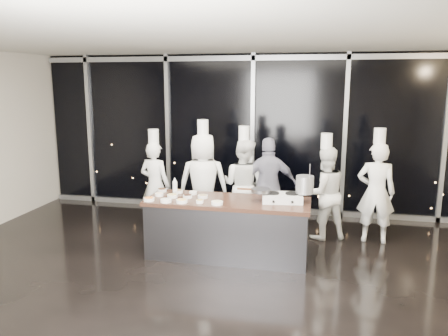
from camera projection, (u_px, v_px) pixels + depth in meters
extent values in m
plane|color=black|center=(214.00, 282.00, 5.87)|extent=(9.00, 9.00, 0.00)
cube|color=beige|center=(253.00, 134.00, 8.92)|extent=(9.00, 0.02, 3.20)
cube|color=beige|center=(52.00, 292.00, 2.20)|extent=(9.00, 0.02, 3.20)
cube|color=beige|center=(213.00, 35.00, 5.25)|extent=(9.00, 7.00, 0.02)
cube|color=black|center=(253.00, 134.00, 8.86)|extent=(8.90, 0.04, 3.18)
cube|color=#989CA0|center=(254.00, 58.00, 8.52)|extent=(8.90, 0.08, 0.10)
cube|color=#989CA0|center=(252.00, 208.00, 9.11)|extent=(8.90, 0.08, 0.10)
cube|color=#989CA0|center=(90.00, 130.00, 9.55)|extent=(0.08, 0.08, 3.20)
cube|color=#989CA0|center=(168.00, 132.00, 9.18)|extent=(0.08, 0.08, 3.20)
cube|color=#989CA0|center=(253.00, 134.00, 8.81)|extent=(0.08, 0.08, 3.20)
cube|color=#989CA0|center=(345.00, 137.00, 8.44)|extent=(0.08, 0.08, 3.20)
cube|color=#989CA0|center=(445.00, 139.00, 8.07)|extent=(0.08, 0.08, 3.20)
cube|color=#38373D|center=(228.00, 230.00, 6.65)|extent=(2.40, 0.80, 0.84)
cube|color=#3E231A|center=(228.00, 202.00, 6.56)|extent=(2.46, 0.86, 0.06)
cube|color=silver|center=(282.00, 198.00, 6.43)|extent=(0.62, 0.43, 0.12)
cylinder|color=black|center=(273.00, 193.00, 6.43)|extent=(0.22, 0.22, 0.02)
cylinder|color=black|center=(292.00, 193.00, 6.41)|extent=(0.22, 0.22, 0.02)
cylinder|color=black|center=(273.00, 202.00, 6.26)|extent=(0.04, 0.02, 0.04)
cylinder|color=black|center=(292.00, 202.00, 6.24)|extent=(0.04, 0.02, 0.04)
cylinder|color=slate|center=(261.00, 190.00, 6.45)|extent=(0.33, 0.33, 0.05)
cube|color=#4C2B14|center=(244.00, 190.00, 6.47)|extent=(0.21, 0.06, 0.02)
cylinder|color=#A9A9AB|center=(305.00, 185.00, 6.36)|extent=(0.29, 0.29, 0.26)
cylinder|color=white|center=(149.00, 199.00, 6.50)|extent=(0.16, 0.16, 0.04)
cylinder|color=orange|center=(149.00, 198.00, 6.50)|extent=(0.13, 0.13, 0.01)
cylinder|color=white|center=(159.00, 194.00, 6.77)|extent=(0.13, 0.13, 0.04)
cylinder|color=beige|center=(159.00, 193.00, 6.77)|extent=(0.11, 0.11, 0.01)
cylinder|color=white|center=(162.00, 190.00, 7.04)|extent=(0.15, 0.15, 0.04)
cylinder|color=#382111|center=(162.00, 189.00, 7.04)|extent=(0.13, 0.13, 0.01)
cylinder|color=white|center=(166.00, 201.00, 6.42)|extent=(0.16, 0.16, 0.04)
cylinder|color=beige|center=(166.00, 199.00, 6.42)|extent=(0.13, 0.13, 0.01)
cylinder|color=white|center=(172.00, 196.00, 6.69)|extent=(0.16, 0.16, 0.04)
cylinder|color=tan|center=(172.00, 195.00, 6.69)|extent=(0.13, 0.13, 0.01)
cylinder|color=white|center=(178.00, 192.00, 6.96)|extent=(0.16, 0.16, 0.04)
cylinder|color=olive|center=(178.00, 191.00, 6.95)|extent=(0.13, 0.13, 0.01)
cylinder|color=white|center=(182.00, 201.00, 6.40)|extent=(0.17, 0.17, 0.04)
cylinder|color=#E4B25D|center=(182.00, 200.00, 6.39)|extent=(0.14, 0.14, 0.01)
cylinder|color=white|center=(188.00, 196.00, 6.66)|extent=(0.15, 0.15, 0.04)
cylinder|color=black|center=(188.00, 195.00, 6.66)|extent=(0.12, 0.12, 0.01)
cylinder|color=white|center=(193.00, 193.00, 6.88)|extent=(0.13, 0.13, 0.04)
cylinder|color=beige|center=(193.00, 192.00, 6.87)|extent=(0.11, 0.11, 0.01)
cylinder|color=white|center=(200.00, 201.00, 6.38)|extent=(0.11, 0.11, 0.04)
cylinder|color=#B19146|center=(200.00, 200.00, 6.37)|extent=(0.09, 0.09, 0.01)
cylinder|color=white|center=(203.00, 197.00, 6.65)|extent=(0.15, 0.15, 0.04)
cylinder|color=#987F57|center=(203.00, 196.00, 6.65)|extent=(0.13, 0.13, 0.01)
cylinder|color=white|center=(217.00, 203.00, 6.30)|extent=(0.17, 0.17, 0.04)
cylinder|color=beige|center=(217.00, 202.00, 6.30)|extent=(0.14, 0.14, 0.01)
cylinder|color=white|center=(175.00, 187.00, 6.91)|extent=(0.07, 0.07, 0.20)
cone|color=white|center=(175.00, 179.00, 6.88)|extent=(0.06, 0.06, 0.07)
imported|color=white|center=(155.00, 185.00, 7.94)|extent=(0.64, 0.48, 1.59)
cylinder|color=white|center=(153.00, 136.00, 7.76)|extent=(0.22, 0.22, 0.26)
imported|color=white|center=(203.00, 183.00, 7.66)|extent=(0.97, 0.73, 1.78)
cylinder|color=white|center=(203.00, 127.00, 7.47)|extent=(0.22, 0.22, 0.26)
imported|color=white|center=(244.00, 185.00, 7.78)|extent=(0.96, 0.85, 1.66)
cylinder|color=white|center=(244.00, 133.00, 7.60)|extent=(0.24, 0.24, 0.26)
imported|color=black|center=(269.00, 186.00, 7.66)|extent=(1.07, 0.65, 1.70)
imported|color=white|center=(324.00, 193.00, 7.38)|extent=(0.94, 0.85, 1.58)
cylinder|color=white|center=(327.00, 141.00, 7.20)|extent=(0.25, 0.25, 0.26)
imported|color=white|center=(376.00, 193.00, 7.21)|extent=(0.64, 0.44, 1.69)
cylinder|color=white|center=(380.00, 136.00, 7.03)|extent=(0.20, 0.20, 0.26)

